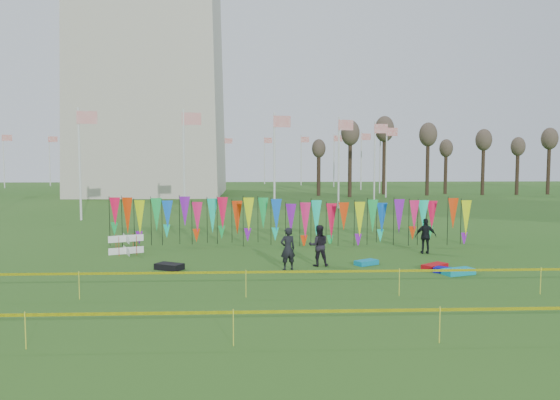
{
  "coord_description": "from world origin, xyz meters",
  "views": [
    {
      "loc": [
        -1.48,
        -19.43,
        4.5
      ],
      "look_at": [
        -0.35,
        6.0,
        2.5
      ],
      "focal_mm": 35.0,
      "sensor_mm": 36.0,
      "label": 1
    }
  ],
  "objects_px": {
    "person_left": "(288,249)",
    "kite_bag_blue": "(447,271)",
    "person_mid": "(319,246)",
    "kite_bag_turquoise": "(366,263)",
    "box_kite": "(126,245)",
    "kite_bag_black": "(169,266)",
    "person_right": "(426,236)",
    "kite_bag_teal": "(458,272)",
    "kite_bag_red": "(435,266)"
  },
  "relations": [
    {
      "from": "person_mid",
      "to": "kite_bag_blue",
      "type": "relative_size",
      "value": 1.76
    },
    {
      "from": "box_kite",
      "to": "kite_bag_black",
      "type": "distance_m",
      "value": 4.4
    },
    {
      "from": "person_right",
      "to": "kite_bag_teal",
      "type": "xyz_separation_m",
      "value": [
        -0.15,
        -4.55,
        -0.71
      ]
    },
    {
      "from": "person_left",
      "to": "kite_bag_teal",
      "type": "xyz_separation_m",
      "value": [
        6.51,
        -1.16,
        -0.74
      ]
    },
    {
      "from": "kite_bag_turquoise",
      "to": "kite_bag_blue",
      "type": "distance_m",
      "value": 3.32
    },
    {
      "from": "person_left",
      "to": "kite_bag_red",
      "type": "bearing_deg",
      "value": 162.17
    },
    {
      "from": "kite_bag_blue",
      "to": "kite_bag_turquoise",
      "type": "bearing_deg",
      "value": 147.92
    },
    {
      "from": "box_kite",
      "to": "person_right",
      "type": "bearing_deg",
      "value": -1.84
    },
    {
      "from": "person_left",
      "to": "person_right",
      "type": "xyz_separation_m",
      "value": [
        6.65,
        3.39,
        -0.03
      ]
    },
    {
      "from": "box_kite",
      "to": "person_mid",
      "type": "height_order",
      "value": "person_mid"
    },
    {
      "from": "kite_bag_blue",
      "to": "kite_bag_black",
      "type": "bearing_deg",
      "value": 173.91
    },
    {
      "from": "kite_bag_teal",
      "to": "person_right",
      "type": "bearing_deg",
      "value": 88.15
    },
    {
      "from": "person_mid",
      "to": "kite_bag_turquoise",
      "type": "xyz_separation_m",
      "value": [
        2.03,
        0.13,
        -0.76
      ]
    },
    {
      "from": "person_left",
      "to": "kite_bag_teal",
      "type": "distance_m",
      "value": 6.65
    },
    {
      "from": "person_left",
      "to": "person_right",
      "type": "distance_m",
      "value": 7.47
    },
    {
      "from": "person_left",
      "to": "person_right",
      "type": "bearing_deg",
      "value": -169.73
    },
    {
      "from": "box_kite",
      "to": "kite_bag_teal",
      "type": "xyz_separation_m",
      "value": [
        13.79,
        -5.0,
        -0.34
      ]
    },
    {
      "from": "person_mid",
      "to": "kite_bag_teal",
      "type": "xyz_separation_m",
      "value": [
        5.19,
        -1.9,
        -0.74
      ]
    },
    {
      "from": "kite_bag_blue",
      "to": "kite_bag_teal",
      "type": "xyz_separation_m",
      "value": [
        0.34,
        -0.26,
        0.01
      ]
    },
    {
      "from": "kite_bag_red",
      "to": "person_left",
      "type": "bearing_deg",
      "value": 178.9
    },
    {
      "from": "box_kite",
      "to": "kite_bag_turquoise",
      "type": "relative_size",
      "value": 0.92
    },
    {
      "from": "person_left",
      "to": "kite_bag_turquoise",
      "type": "height_order",
      "value": "person_left"
    },
    {
      "from": "person_right",
      "to": "kite_bag_black",
      "type": "bearing_deg",
      "value": 20.87
    },
    {
      "from": "kite_bag_teal",
      "to": "person_mid",
      "type": "bearing_deg",
      "value": 159.9
    },
    {
      "from": "person_mid",
      "to": "kite_bag_teal",
      "type": "height_order",
      "value": "person_mid"
    },
    {
      "from": "box_kite",
      "to": "kite_bag_blue",
      "type": "bearing_deg",
      "value": -19.41
    },
    {
      "from": "box_kite",
      "to": "kite_bag_teal",
      "type": "height_order",
      "value": "box_kite"
    },
    {
      "from": "person_left",
      "to": "kite_bag_red",
      "type": "distance_m",
      "value": 5.98
    },
    {
      "from": "kite_bag_turquoise",
      "to": "person_left",
      "type": "bearing_deg",
      "value": -165.59
    },
    {
      "from": "person_right",
      "to": "kite_bag_teal",
      "type": "height_order",
      "value": "person_right"
    },
    {
      "from": "kite_bag_black",
      "to": "kite_bag_teal",
      "type": "bearing_deg",
      "value": -7.22
    },
    {
      "from": "kite_bag_red",
      "to": "kite_bag_black",
      "type": "relative_size",
      "value": 1.07
    },
    {
      "from": "person_mid",
      "to": "person_right",
      "type": "bearing_deg",
      "value": -154.64
    },
    {
      "from": "person_mid",
      "to": "person_left",
      "type": "bearing_deg",
      "value": 27.95
    },
    {
      "from": "person_right",
      "to": "kite_bag_blue",
      "type": "distance_m",
      "value": 4.38
    },
    {
      "from": "kite_bag_turquoise",
      "to": "kite_bag_blue",
      "type": "relative_size",
      "value": 1.01
    },
    {
      "from": "kite_bag_teal",
      "to": "kite_bag_blue",
      "type": "bearing_deg",
      "value": 142.5
    },
    {
      "from": "kite_bag_red",
      "to": "kite_bag_teal",
      "type": "relative_size",
      "value": 0.95
    },
    {
      "from": "person_left",
      "to": "kite_bag_blue",
      "type": "distance_m",
      "value": 6.28
    },
    {
      "from": "box_kite",
      "to": "kite_bag_red",
      "type": "xyz_separation_m",
      "value": [
        13.22,
        -3.95,
        -0.35
      ]
    },
    {
      "from": "kite_bag_black",
      "to": "kite_bag_turquoise",
      "type": "bearing_deg",
      "value": 4.24
    },
    {
      "from": "person_right",
      "to": "kite_bag_blue",
      "type": "xyz_separation_m",
      "value": [
        -0.49,
        -4.29,
        -0.72
      ]
    },
    {
      "from": "person_left",
      "to": "kite_bag_turquoise",
      "type": "bearing_deg",
      "value": 177.69
    },
    {
      "from": "box_kite",
      "to": "person_left",
      "type": "distance_m",
      "value": 8.25
    },
    {
      "from": "person_left",
      "to": "kite_bag_red",
      "type": "height_order",
      "value": "person_left"
    },
    {
      "from": "kite_bag_turquoise",
      "to": "kite_bag_red",
      "type": "height_order",
      "value": "kite_bag_red"
    },
    {
      "from": "person_mid",
      "to": "kite_bag_turquoise",
      "type": "bearing_deg",
      "value": -177.51
    },
    {
      "from": "person_mid",
      "to": "kite_bag_red",
      "type": "bearing_deg",
      "value": 168.48
    },
    {
      "from": "kite_bag_turquoise",
      "to": "kite_bag_black",
      "type": "xyz_separation_m",
      "value": [
        -8.1,
        -0.6,
        0.03
      ]
    },
    {
      "from": "person_mid",
      "to": "kite_bag_red",
      "type": "height_order",
      "value": "person_mid"
    }
  ]
}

